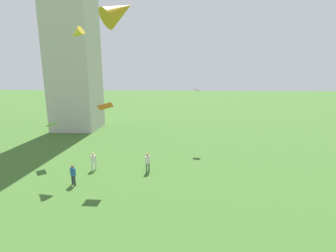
# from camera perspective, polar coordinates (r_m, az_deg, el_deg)

# --- Properties ---
(person_0) EXTENTS (0.45, 0.54, 1.81)m
(person_0) POSITION_cam_1_polar(r_m,az_deg,el_deg) (23.51, -4.66, -8.07)
(person_0) COLOR #51754C
(person_0) RESTS_ON ground_plane
(person_4) EXTENTS (0.51, 0.49, 1.73)m
(person_4) POSITION_cam_1_polar(r_m,az_deg,el_deg) (22.32, -20.84, -10.15)
(person_4) COLOR #2D3338
(person_4) RESTS_ON ground_plane
(person_5) EXTENTS (0.49, 0.50, 1.70)m
(person_5) POSITION_cam_1_polar(r_m,az_deg,el_deg) (24.89, -16.63, -7.53)
(person_5) COLOR silver
(person_5) RESTS_ON ground_plane
(kite_flying_1) EXTENTS (1.72, 1.27, 1.40)m
(kite_flying_1) POSITION_cam_1_polar(r_m,az_deg,el_deg) (26.98, -20.11, 19.13)
(kite_flying_1) COLOR yellow
(kite_flying_2) EXTENTS (0.96, 0.91, 0.40)m
(kite_flying_2) POSITION_cam_1_polar(r_m,az_deg,el_deg) (30.16, 6.63, 8.10)
(kite_flying_2) COLOR #BD6115
(kite_flying_6) EXTENTS (1.14, 0.90, 0.77)m
(kite_flying_6) POSITION_cam_1_polar(r_m,az_deg,el_deg) (21.16, -14.07, 4.39)
(kite_flying_6) COLOR #D85B21
(kite_flying_7) EXTENTS (2.98, 2.81, 2.38)m
(kite_flying_7) POSITION_cam_1_polar(r_m,az_deg,el_deg) (18.61, -11.15, 24.20)
(kite_flying_7) COLOR #B98C13
(kite_flying_8) EXTENTS (1.36, 1.41, 0.56)m
(kite_flying_8) POSITION_cam_1_polar(r_m,az_deg,el_deg) (27.41, -24.98, 0.30)
(kite_flying_8) COLOR #5DBA17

